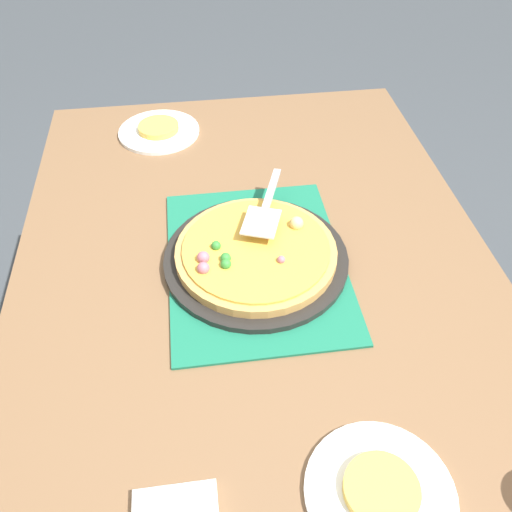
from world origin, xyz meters
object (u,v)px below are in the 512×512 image
at_px(plate_near_left, 380,493).
at_px(pizza_server, 266,208).
at_px(pizza_pan, 256,258).
at_px(served_slice_right, 158,127).
at_px(served_slice_left, 381,490).
at_px(plate_far_right, 159,132).
at_px(pizza, 256,251).

height_order(plate_near_left, pizza_server, pizza_server).
xyz_separation_m(pizza_pan, served_slice_right, (-0.53, -0.20, 0.01)).
bearing_deg(pizza_server, pizza_pan, -19.86).
height_order(pizza_pan, pizza_server, pizza_server).
distance_m(pizza_pan, served_slice_left, 0.50).
distance_m(plate_far_right, pizza_server, 0.50).
relative_size(pizza_pan, pizza_server, 1.65).
bearing_deg(pizza_server, plate_far_right, -152.48).
bearing_deg(pizza_server, served_slice_left, 7.87).
relative_size(pizza, pizza_server, 1.43).
bearing_deg(served_slice_right, served_slice_left, 16.86).
height_order(pizza_pan, pizza, pizza).
height_order(pizza_pan, plate_far_right, pizza_pan).
relative_size(pizza_pan, served_slice_left, 3.45).
distance_m(plate_far_right, served_slice_left, 1.07).
xyz_separation_m(pizza, served_slice_left, (0.49, 0.11, -0.02)).
distance_m(plate_near_left, served_slice_left, 0.01).
height_order(plate_near_left, plate_far_right, same).
bearing_deg(served_slice_left, pizza_server, -172.13).
relative_size(pizza_pan, plate_far_right, 1.73).
relative_size(pizza_pan, served_slice_right, 3.45).
bearing_deg(served_slice_right, plate_near_left, 16.86).
height_order(pizza, plate_near_left, pizza).
bearing_deg(pizza_pan, served_slice_right, -159.75).
bearing_deg(plate_near_left, pizza_pan, -166.96).
xyz_separation_m(served_slice_right, pizza_server, (0.44, 0.23, 0.05)).
bearing_deg(pizza_pan, plate_near_left, 13.04).
height_order(plate_far_right, served_slice_right, served_slice_right).
bearing_deg(plate_far_right, pizza, 20.16).
height_order(pizza, served_slice_right, pizza).
height_order(plate_far_right, pizza_server, pizza_server).
bearing_deg(plate_far_right, plate_near_left, 16.86).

